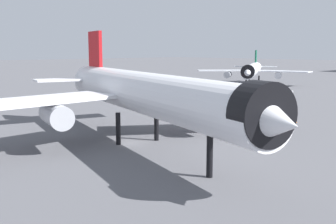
% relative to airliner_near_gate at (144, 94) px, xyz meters
% --- Properties ---
extents(ground, '(900.00, 900.00, 0.00)m').
position_rel_airliner_near_gate_xyz_m(ground, '(-2.70, -0.49, -7.00)').
color(ground, '#56565B').
extents(airliner_near_gate, '(54.73, 48.86, 15.88)m').
position_rel_airliner_near_gate_xyz_m(airliner_near_gate, '(0.00, 0.00, 0.00)').
color(airliner_near_gate, white).
rests_on(airliner_near_gate, ground).
extents(airliner_far_taxiway, '(36.67, 40.89, 12.46)m').
position_rel_airliner_near_gate_xyz_m(airliner_far_taxiway, '(-45.96, 88.56, -1.51)').
color(airliner_far_taxiway, silver).
rests_on(airliner_far_taxiway, ground).
extents(baggage_cart_trailing, '(2.77, 2.52, 1.82)m').
position_rel_airliner_near_gate_xyz_m(baggage_cart_trailing, '(-3.81, 33.19, -6.02)').
color(baggage_cart_trailing, black).
rests_on(baggage_cart_trailing, ground).
extents(traffic_cone_wingtip, '(0.46, 0.46, 0.58)m').
position_rel_airliner_near_gate_xyz_m(traffic_cone_wingtip, '(4.65, 30.97, -6.71)').
color(traffic_cone_wingtip, '#F2600C').
rests_on(traffic_cone_wingtip, ground).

